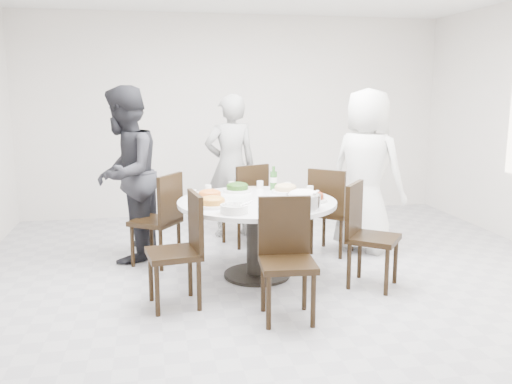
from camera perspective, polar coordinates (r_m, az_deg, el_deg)
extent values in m
cube|color=#B1B0B5|center=(5.14, 3.27, -9.54)|extent=(6.00, 6.00, 0.01)
cube|color=white|center=(7.77, -2.10, 7.97)|extent=(6.00, 0.01, 2.80)
cube|color=white|center=(2.09, 24.30, -0.84)|extent=(6.00, 0.01, 2.80)
cylinder|color=white|center=(5.20, 0.11, -4.92)|extent=(1.50, 1.50, 0.75)
cube|color=black|center=(5.98, 8.07, -1.95)|extent=(0.59, 0.59, 0.95)
cube|color=black|center=(6.26, -1.32, -1.27)|extent=(0.55, 0.55, 0.95)
cube|color=black|center=(5.63, -10.57, -2.84)|extent=(0.58, 0.58, 0.95)
cube|color=black|center=(4.53, -8.68, -6.15)|extent=(0.48, 0.48, 0.95)
cube|color=black|center=(4.23, 3.36, -7.28)|extent=(0.45, 0.45, 0.95)
cube|color=black|center=(5.03, 12.28, -4.56)|extent=(0.59, 0.59, 0.95)
imported|color=white|center=(6.07, 11.55, 2.18)|extent=(0.99, 1.04, 1.79)
imported|color=black|center=(6.57, -2.69, 2.73)|extent=(0.66, 0.47, 1.73)
imported|color=black|center=(5.79, -13.59, 1.82)|extent=(0.88, 1.03, 1.82)
cylinder|color=white|center=(5.54, -1.98, 0.42)|extent=(0.29, 0.29, 0.07)
cylinder|color=white|center=(5.48, 3.13, 0.31)|extent=(0.28, 0.28, 0.08)
cylinder|color=white|center=(5.17, -4.87, -0.37)|extent=(0.27, 0.27, 0.07)
cylinder|color=white|center=(5.08, 5.84, -0.58)|extent=(0.29, 0.29, 0.07)
cylinder|color=white|center=(4.84, -4.62, -1.12)|extent=(0.29, 0.29, 0.08)
cylinder|color=silver|center=(4.75, 4.99, -1.02)|extent=(0.30, 0.30, 0.13)
cylinder|color=white|center=(4.59, -2.32, -1.78)|extent=(0.24, 0.24, 0.07)
cylinder|color=#2D6528|center=(5.61, 1.86, 1.46)|extent=(0.07, 0.07, 0.25)
cylinder|color=white|center=(5.70, -0.80, 0.76)|extent=(0.07, 0.07, 0.08)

